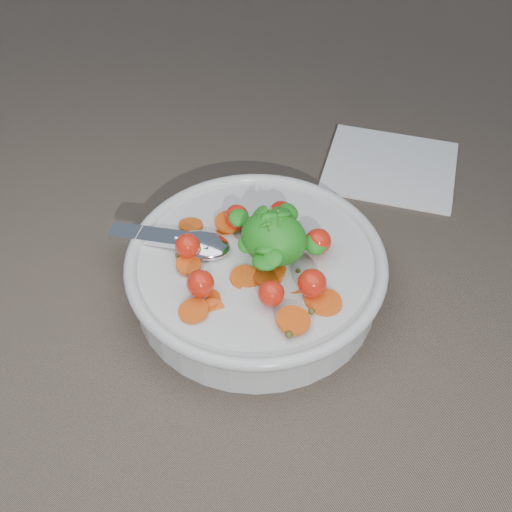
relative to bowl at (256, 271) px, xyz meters
The scene contains 3 objects.
ground 0.03m from the bowl, 34.30° to the right, with size 6.00×6.00×0.00m, color #726152.
bowl is the anchor object (origin of this frame).
napkin 0.26m from the bowl, 83.78° to the left, with size 0.16×0.14×0.01m, color white.
Camera 1 is at (0.22, -0.35, 0.50)m, focal length 45.00 mm.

